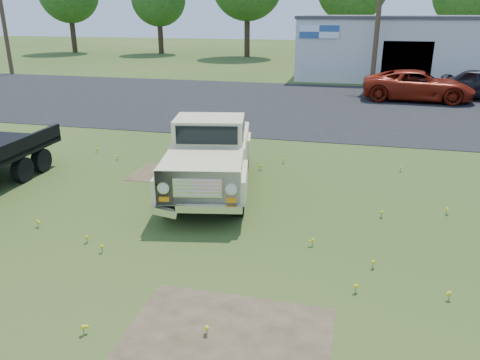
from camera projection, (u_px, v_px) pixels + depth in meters
The scene contains 9 objects.
ground at pixel (197, 234), 9.93m from camera, with size 140.00×140.00×0.00m, color #2E4A17.
asphalt_lot at pixel (292, 104), 23.62m from camera, with size 90.00×14.00×0.02m, color black.
dirt_patch_a at pixel (228, 335), 6.85m from camera, with size 3.00×2.00×0.01m, color #453724.
dirt_patch_b at pixel (170, 174), 13.57m from camera, with size 2.20×1.60×0.01m, color #453724.
commercial_building at pixel (403, 47), 32.51m from camera, with size 14.20×8.20×4.15m.
utility_pole_west at pixel (2, 8), 33.36m from camera, with size 1.60×0.30×9.00m.
utility_pole_mid at pixel (379, 8), 27.54m from camera, with size 1.60×0.30×9.00m.
vintage_pickup_truck at pixel (210, 154), 12.14m from camera, with size 2.08×5.35×1.94m, color beige, non-canonical shape.
red_pickup at pixel (418, 86), 24.36m from camera, with size 2.57×5.58×1.55m, color maroon.
Camera 1 is at (3.01, -8.46, 4.48)m, focal length 35.00 mm.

